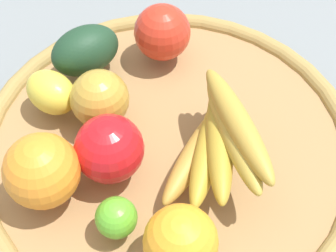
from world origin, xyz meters
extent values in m
plane|color=slate|center=(0.00, 0.00, 0.00)|extent=(2.40, 2.40, 0.00)
cylinder|color=#9B7446|center=(0.00, 0.00, 0.01)|extent=(0.45, 0.45, 0.02)
torus|color=olive|center=(0.00, 0.00, 0.02)|extent=(0.46, 0.46, 0.02)
ellipsoid|color=#B58634|center=(0.02, -0.04, 0.05)|extent=(0.14, 0.13, 0.03)
ellipsoid|color=#B29029|center=(0.03, -0.05, 0.06)|extent=(0.11, 0.15, 0.03)
ellipsoid|color=#AC8B29|center=(0.04, -0.05, 0.07)|extent=(0.09, 0.16, 0.03)
ellipsoid|color=#B49537|center=(0.05, -0.05, 0.09)|extent=(0.05, 0.16, 0.03)
ellipsoid|color=#B38E35|center=(0.06, -0.05, 0.10)|extent=(0.03, 0.16, 0.03)
sphere|color=orange|center=(-0.04, -0.14, 0.07)|extent=(0.08, 0.08, 0.07)
sphere|color=#56AB28|center=(-0.09, -0.09, 0.06)|extent=(0.05, 0.05, 0.04)
sphere|color=red|center=(-0.07, -0.02, 0.07)|extent=(0.09, 0.09, 0.08)
sphere|color=#B48C32|center=(-0.06, 0.05, 0.07)|extent=(0.10, 0.10, 0.07)
sphere|color=orange|center=(-0.15, -0.02, 0.07)|extent=(0.08, 0.08, 0.08)
ellipsoid|color=#1B3B24|center=(-0.06, 0.14, 0.06)|extent=(0.10, 0.08, 0.06)
sphere|color=red|center=(0.04, 0.13, 0.07)|extent=(0.10, 0.10, 0.07)
ellipsoid|color=gold|center=(-0.11, 0.09, 0.06)|extent=(0.08, 0.08, 0.05)
camera|label=1|loc=(-0.13, -0.33, 0.51)|focal=54.49mm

